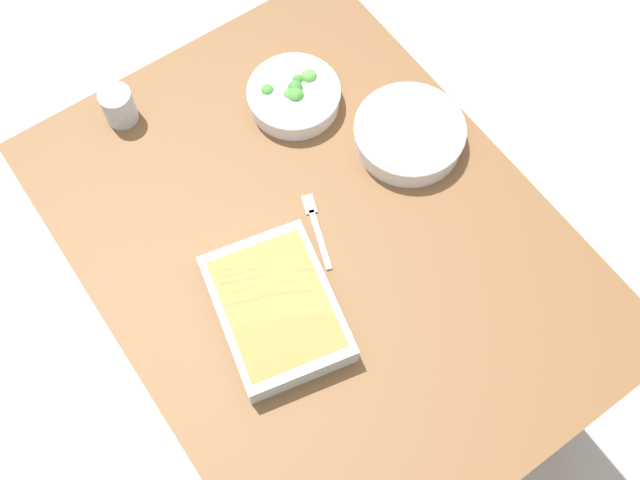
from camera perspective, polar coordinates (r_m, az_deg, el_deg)
ground_plane at (r=2.26m, az=-0.00°, el=-7.99°), size 6.00×6.00×0.00m
dining_table at (r=1.65m, az=-0.00°, el=-1.33°), size 1.20×0.90×0.74m
stew_bowl at (r=1.67m, az=6.74°, el=7.98°), size 0.24×0.24×0.06m
broccoli_bowl at (r=1.72m, az=-1.97°, el=10.86°), size 0.21×0.21×0.07m
baking_dish at (r=1.47m, az=-3.30°, el=-5.15°), size 0.34×0.28×0.06m
drink_cup at (r=1.74m, az=-14.93°, el=9.66°), size 0.07×0.07×0.08m
spoon_by_stew at (r=1.67m, az=6.28°, el=6.30°), size 0.12×0.15×0.01m
fork_on_table at (r=1.58m, az=-0.32°, el=1.09°), size 0.17×0.08×0.01m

